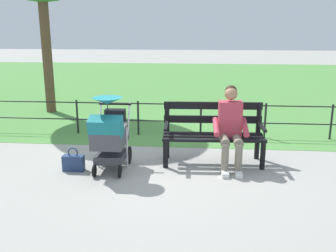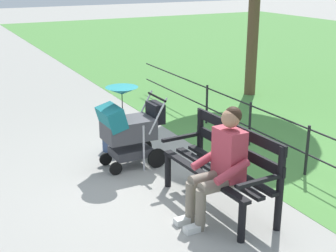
# 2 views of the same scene
# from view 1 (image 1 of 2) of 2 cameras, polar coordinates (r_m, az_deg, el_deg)

# --- Properties ---
(ground_plane) EXTENTS (60.00, 60.00, 0.00)m
(ground_plane) POSITION_cam_1_polar(r_m,az_deg,el_deg) (6.24, -1.03, -5.44)
(ground_plane) COLOR #9E9B93
(grass_lawn) EXTENTS (40.00, 16.00, 0.01)m
(grass_lawn) POSITION_cam_1_polar(r_m,az_deg,el_deg) (14.79, 2.56, 6.39)
(grass_lawn) COLOR #518E42
(grass_lawn) RESTS_ON ground
(park_bench) EXTENTS (1.62, 0.66, 0.96)m
(park_bench) POSITION_cam_1_polar(r_m,az_deg,el_deg) (6.16, 6.76, -0.67)
(park_bench) COLOR black
(park_bench) RESTS_ON ground
(person_on_bench) EXTENTS (0.55, 0.74, 1.28)m
(person_on_bench) POSITION_cam_1_polar(r_m,az_deg,el_deg) (5.92, 9.34, 0.12)
(person_on_bench) COLOR slate
(person_on_bench) RESTS_ON ground
(stroller) EXTENTS (0.52, 0.90, 1.15)m
(stroller) POSITION_cam_1_polar(r_m,az_deg,el_deg) (5.78, -8.71, -1.07)
(stroller) COLOR black
(stroller) RESTS_ON ground
(handbag) EXTENTS (0.32, 0.14, 0.37)m
(handbag) POSITION_cam_1_polar(r_m,az_deg,el_deg) (6.03, -13.96, -5.33)
(handbag) COLOR navy
(handbag) RESTS_ON ground
(park_fence) EXTENTS (8.85, 0.04, 0.70)m
(park_fence) POSITION_cam_1_polar(r_m,az_deg,el_deg) (7.60, 3.97, 1.57)
(park_fence) COLOR black
(park_fence) RESTS_ON ground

